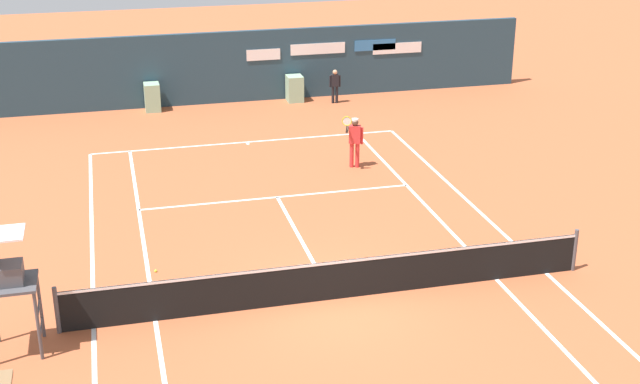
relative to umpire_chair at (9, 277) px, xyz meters
name	(u,v)px	position (x,y,z in m)	size (l,w,h in m)	color
ground_plane	(327,287)	(6.77, 1.10, -1.67)	(80.00, 80.00, 0.01)	#B25633
tennis_net	(334,279)	(6.77, 0.52, -1.16)	(12.10, 0.10, 1.07)	#4C4C51
sponsor_back_wall	(224,69)	(6.78, 17.49, -0.29)	(25.00, 1.02, 2.84)	#233D4C
umpire_chair	(9,277)	(0.00, 0.00, 0.00)	(1.00, 1.00, 2.62)	#47474C
player_on_baseline	(355,138)	(9.67, 8.85, -0.69)	(0.80, 0.66, 1.85)	red
ball_kid_left_post	(335,84)	(11.04, 16.32, -0.89)	(0.45, 0.21, 1.36)	black
tennis_ball_near_service_line	(156,271)	(2.95, 2.88, -1.64)	(0.07, 0.07, 0.07)	#CCE033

